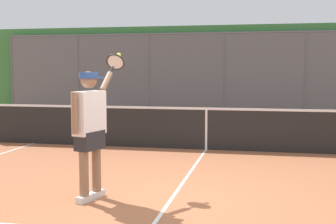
% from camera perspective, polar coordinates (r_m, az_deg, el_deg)
% --- Properties ---
extents(ground_plane, '(60.00, 60.00, 0.00)m').
position_cam_1_polar(ground_plane, '(6.31, 0.07, -11.39)').
color(ground_plane, '#A8603D').
extents(fence_backdrop, '(18.46, 1.37, 3.30)m').
position_cam_1_polar(fence_backdrop, '(15.77, 7.31, 4.66)').
color(fence_backdrop, '#565B60').
rests_on(fence_backdrop, ground).
extents(tennis_net, '(11.06, 0.09, 1.07)m').
position_cam_1_polar(tennis_net, '(10.32, 4.84, -2.03)').
color(tennis_net, '#2D2D2D').
rests_on(tennis_net, ground).
extents(tennis_player, '(0.40, 1.47, 2.09)m').
position_cam_1_polar(tennis_player, '(6.37, -9.77, -1.48)').
color(tennis_player, silver).
rests_on(tennis_player, ground).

